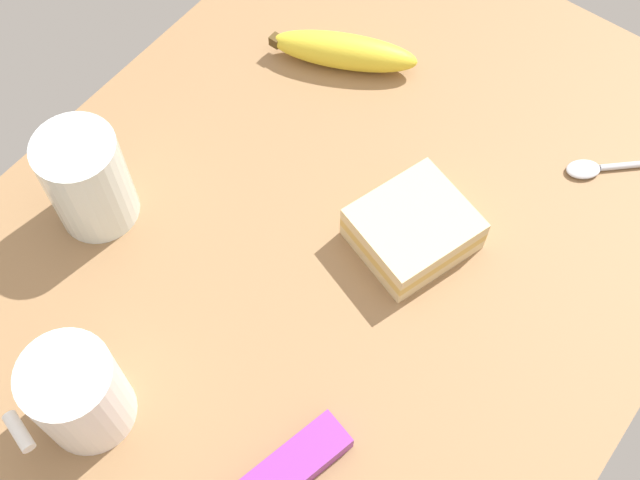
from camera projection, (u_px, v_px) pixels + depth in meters
tabletop at (320, 259)px, 80.54cm from camera, size 90.00×64.00×2.00cm
coffee_mug_black at (78, 394)px, 67.60cm from camera, size 10.18×7.90×9.81cm
sandwich_main at (413, 229)px, 78.54cm from camera, size 12.98×12.30×4.40cm
glass_of_milk at (89, 184)px, 77.93cm from camera, size 7.94×7.94×10.98cm
banana at (344, 51)px, 89.79cm from camera, size 10.68×16.46×3.98cm
spoon at (607, 167)px, 84.23cm from camera, size 10.06×10.42×0.80cm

